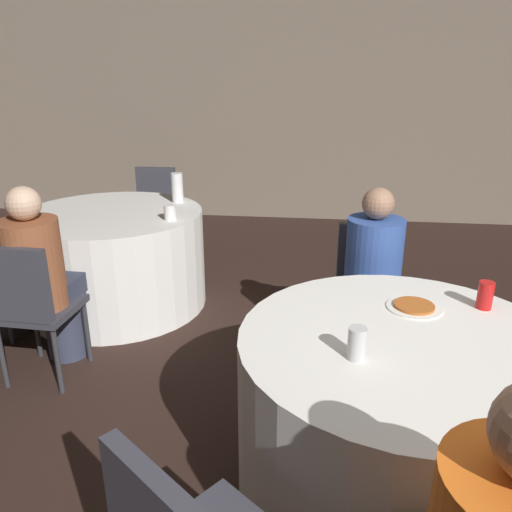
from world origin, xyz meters
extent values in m
plane|color=black|center=(0.00, 0.00, 0.00)|extent=(16.00, 16.00, 0.00)
cube|color=#7A6B5B|center=(0.00, 4.42, 1.40)|extent=(16.00, 0.06, 2.80)
cylinder|color=white|center=(-0.01, 0.10, 0.37)|extent=(1.30, 1.30, 0.74)
cylinder|color=white|center=(-1.87, 1.76, 0.37)|extent=(1.35, 1.35, 0.74)
cylinder|color=#333338|center=(0.54, 0.71, 0.20)|extent=(0.03, 0.03, 0.41)
cube|color=#383842|center=(-0.03, 1.07, 0.43)|extent=(0.41, 0.41, 0.04)
cube|color=#383842|center=(-0.04, 1.25, 0.66)|extent=(0.38, 0.06, 0.41)
cylinder|color=#333338|center=(0.14, 0.91, 0.20)|extent=(0.03, 0.03, 0.41)
cylinder|color=#333338|center=(-0.20, 0.90, 0.20)|extent=(0.03, 0.03, 0.41)
cylinder|color=#333338|center=(0.13, 1.25, 0.20)|extent=(0.03, 0.03, 0.41)
cylinder|color=#333338|center=(-0.21, 1.24, 0.20)|extent=(0.03, 0.03, 0.41)
cube|color=#383842|center=(-1.92, 0.77, 0.43)|extent=(0.42, 0.42, 0.04)
cube|color=#383842|center=(-1.93, 0.59, 0.66)|extent=(0.38, 0.07, 0.41)
cylinder|color=#333338|center=(-2.08, 0.95, 0.20)|extent=(0.03, 0.03, 0.41)
cylinder|color=#333338|center=(-1.74, 0.93, 0.20)|extent=(0.03, 0.03, 0.41)
cylinder|color=#333338|center=(-2.10, 0.61, 0.20)|extent=(0.03, 0.03, 0.41)
cylinder|color=#333338|center=(-1.76, 0.59, 0.20)|extent=(0.03, 0.03, 0.41)
cube|color=#383842|center=(-1.89, 2.76, 0.43)|extent=(0.41, 0.41, 0.04)
cube|color=#383842|center=(-1.90, 2.94, 0.66)|extent=(0.38, 0.06, 0.41)
cylinder|color=#333338|center=(-1.72, 2.59, 0.20)|extent=(0.03, 0.03, 0.41)
cylinder|color=#333338|center=(-2.06, 2.58, 0.20)|extent=(0.03, 0.03, 0.41)
cylinder|color=#333338|center=(-1.73, 2.93, 0.20)|extent=(0.03, 0.03, 0.41)
cylinder|color=#333338|center=(-2.07, 2.92, 0.20)|extent=(0.03, 0.03, 0.41)
cube|color=#383842|center=(-2.86, 1.87, 0.43)|extent=(0.44, 0.44, 0.04)
cylinder|color=#333338|center=(-2.67, 2.02, 0.20)|extent=(0.03, 0.03, 0.41)
cylinder|color=#333338|center=(-2.71, 1.69, 0.20)|extent=(0.03, 0.03, 0.41)
cylinder|color=#333338|center=(-3.01, 2.06, 0.20)|extent=(0.03, 0.03, 0.41)
cylinder|color=#333338|center=(-2.35, 1.07, 0.20)|extent=(0.03, 0.03, 0.41)
cylinder|color=#33384C|center=(-0.03, 0.85, 0.22)|extent=(0.24, 0.24, 0.45)
cube|color=#33384C|center=(-0.03, 0.96, 0.50)|extent=(0.31, 0.33, 0.12)
cylinder|color=#33519E|center=(-0.03, 1.07, 0.70)|extent=(0.32, 0.32, 0.49)
sphere|color=#997056|center=(-0.03, 1.07, 1.03)|extent=(0.18, 0.18, 0.18)
cylinder|color=#33384C|center=(-1.91, 0.99, 0.22)|extent=(0.24, 0.24, 0.45)
cube|color=#33384C|center=(-1.91, 0.88, 0.50)|extent=(0.32, 0.33, 0.12)
cylinder|color=brown|center=(-1.92, 0.77, 0.70)|extent=(0.32, 0.32, 0.51)
sphere|color=#DBB293|center=(-1.92, 0.77, 1.05)|extent=(0.19, 0.19, 0.19)
cylinder|color=#282828|center=(-2.43, 1.23, 0.22)|extent=(0.24, 0.24, 0.45)
cylinder|color=white|center=(0.07, 0.38, 0.74)|extent=(0.24, 0.24, 0.01)
cylinder|color=#B25B23|center=(0.07, 0.38, 0.75)|extent=(0.17, 0.17, 0.01)
cylinder|color=silver|center=(-0.21, -0.06, 0.80)|extent=(0.07, 0.07, 0.12)
cylinder|color=red|center=(0.37, 0.42, 0.80)|extent=(0.07, 0.07, 0.12)
cylinder|color=white|center=(-1.46, 2.12, 0.85)|extent=(0.09, 0.09, 0.23)
cylinder|color=white|center=(-1.37, 1.61, 0.79)|extent=(0.08, 0.08, 0.11)
camera|label=1|loc=(-0.38, -1.64, 1.70)|focal=35.00mm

